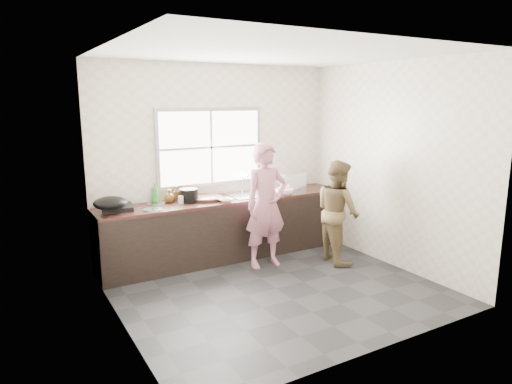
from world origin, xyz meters
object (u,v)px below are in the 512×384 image
plate_food (184,200)px  pot_lid_right (156,203)px  dish_rack (291,182)px  wok (110,203)px  woman (266,209)px  burner (117,207)px  bowl_mince (225,200)px  pot_lid_left (153,209)px  black_pot (189,195)px  bottle_brown_tall (177,194)px  bowl_held (262,194)px  person_side (338,211)px  cutting_board (206,198)px  bottle_brown_short (169,197)px  bottle_green (155,193)px  glass_jar (181,200)px  bowl_crabs (285,192)px

plate_food → pot_lid_right: plate_food is taller
dish_rack → wok: bearing=168.7°
woman → burner: (-1.79, 0.63, 0.11)m
bowl_mince → wok: bearing=176.2°
burner → pot_lid_left: bearing=-31.4°
black_pot → bottle_brown_tall: size_ratio=1.33×
woman → bowl_mince: woman is taller
woman → bowl_held: woman is taller
person_side → bowl_held: person_side is taller
cutting_board → bowl_held: bearing=-13.3°
bottle_brown_short → person_side: bearing=-26.6°
bottle_green → glass_jar: 0.37m
bottle_brown_tall → plate_food: bearing=-21.1°
plate_food → bottle_brown_tall: (-0.09, 0.04, 0.08)m
woman → burner: 1.90m
plate_food → pot_lid_right: (-0.39, 0.01, -0.00)m
burner → wok: 0.25m
bowl_crabs → wok: 2.44m
burner → plate_food: bearing=4.3°
cutting_board → bottle_brown_short: bottle_brown_short is taller
pot_lid_left → wok: bearing=175.1°
pot_lid_left → pot_lid_right: same height
bowl_crabs → pot_lid_left: bowl_crabs is taller
cutting_board → bottle_green: bottle_green is taller
person_side → pot_lid_left: bearing=81.0°
black_pot → bowl_crabs: bearing=-9.7°
black_pot → pot_lid_right: size_ratio=0.99×
black_pot → bottle_brown_tall: bottle_brown_tall is taller
bowl_mince → bowl_crabs: bowl_crabs is taller
bowl_mince → woman: bearing=-38.7°
plate_food → person_side: bearing=-29.6°
cutting_board → bottle_brown_tall: bottle_brown_tall is taller
dish_rack → person_side: bearing=-89.2°
bottle_green → burner: bearing=-164.2°
plate_food → bottle_brown_tall: size_ratio=1.12×
person_side → burner: (-2.74, 0.97, 0.18)m
bowl_held → burner: size_ratio=0.53×
woman → cutting_board: (-0.61, 0.60, 0.11)m
bowl_crabs → bowl_held: bowl_crabs is taller
dish_rack → glass_jar: bearing=166.3°
plate_food → bowl_crabs: bearing=-13.6°
wok → bowl_mince: bearing=-3.8°
person_side → bottle_brown_short: 2.29m
bowl_mince → plate_food: bowl_mince is taller
plate_food → dish_rack: dish_rack is taller
bottle_brown_tall → bowl_held: bearing=-15.7°
woman → bowl_mince: size_ratio=8.03×
cutting_board → dish_rack: 1.36m
bowl_held → plate_food: 1.10m
cutting_board → burner: 1.19m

